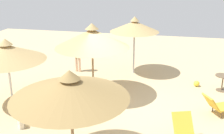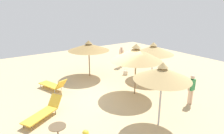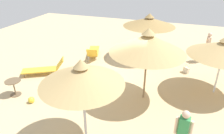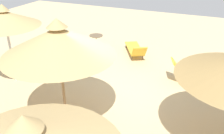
{
  "view_description": "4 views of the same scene",
  "coord_description": "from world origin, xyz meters",
  "px_view_note": "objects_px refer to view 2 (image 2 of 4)",
  "views": [
    {
      "loc": [
        -8.84,
        -1.63,
        4.61
      ],
      "look_at": [
        -0.07,
        0.29,
        1.5
      ],
      "focal_mm": 44.45,
      "sensor_mm": 36.0,
      "label": 1
    },
    {
      "loc": [
        8.33,
        -5.65,
        4.74
      ],
      "look_at": [
        -0.1,
        0.22,
        1.54
      ],
      "focal_mm": 31.81,
      "sensor_mm": 36.0,
      "label": 2
    },
    {
      "loc": [
        7.68,
        2.29,
        4.78
      ],
      "look_at": [
        0.71,
        -0.13,
        1.14
      ],
      "focal_mm": 33.21,
      "sensor_mm": 36.0,
      "label": 3
    },
    {
      "loc": [
        -2.58,
        5.69,
        4.29
      ],
      "look_at": [
        -0.16,
        0.02,
        1.24
      ],
      "focal_mm": 39.13,
      "sensor_mm": 36.0,
      "label": 4
    }
  ],
  "objects_px": {
    "parasol_umbrella_center": "(136,54)",
    "parasol_umbrella_far_left": "(153,50)",
    "parasol_umbrella_far_right": "(162,73)",
    "beach_ball": "(86,133)",
    "lounge_chair_near_left": "(53,85)",
    "lounge_chair_near_right": "(44,111)",
    "parasol_umbrella_back": "(89,47)",
    "side_table_round": "(58,131)",
    "person_standing_front": "(191,88)",
    "person_standing_edge": "(121,55)",
    "handbag": "(126,73)"
  },
  "relations": [
    {
      "from": "parasol_umbrella_center",
      "to": "parasol_umbrella_far_left",
      "type": "bearing_deg",
      "value": 116.28
    },
    {
      "from": "parasol_umbrella_far_left",
      "to": "parasol_umbrella_far_right",
      "type": "height_order",
      "value": "parasol_umbrella_far_right"
    },
    {
      "from": "beach_ball",
      "to": "parasol_umbrella_far_left",
      "type": "bearing_deg",
      "value": 114.89
    },
    {
      "from": "lounge_chair_near_left",
      "to": "lounge_chair_near_right",
      "type": "height_order",
      "value": "lounge_chair_near_left"
    },
    {
      "from": "lounge_chair_near_left",
      "to": "lounge_chair_near_right",
      "type": "bearing_deg",
      "value": -26.68
    },
    {
      "from": "parasol_umbrella_back",
      "to": "side_table_round",
      "type": "bearing_deg",
      "value": -37.87
    },
    {
      "from": "parasol_umbrella_center",
      "to": "parasol_umbrella_far_left",
      "type": "distance_m",
      "value": 3.03
    },
    {
      "from": "parasol_umbrella_center",
      "to": "lounge_chair_near_right",
      "type": "bearing_deg",
      "value": -94.46
    },
    {
      "from": "parasol_umbrella_far_left",
      "to": "lounge_chair_near_left",
      "type": "bearing_deg",
      "value": -105.57
    },
    {
      "from": "parasol_umbrella_center",
      "to": "lounge_chair_near_right",
      "type": "distance_m",
      "value": 5.3
    },
    {
      "from": "parasol_umbrella_center",
      "to": "lounge_chair_near_left",
      "type": "height_order",
      "value": "parasol_umbrella_center"
    },
    {
      "from": "lounge_chair_near_left",
      "to": "person_standing_front",
      "type": "xyz_separation_m",
      "value": [
        5.56,
        5.03,
        0.52
      ]
    },
    {
      "from": "parasol_umbrella_far_right",
      "to": "beach_ball",
      "type": "relative_size",
      "value": 11.05
    },
    {
      "from": "person_standing_edge",
      "to": "handbag",
      "type": "distance_m",
      "value": 2.11
    },
    {
      "from": "handbag",
      "to": "beach_ball",
      "type": "bearing_deg",
      "value": -50.75
    },
    {
      "from": "lounge_chair_near_left",
      "to": "lounge_chair_near_right",
      "type": "xyz_separation_m",
      "value": [
        2.69,
        -1.35,
        -0.03
      ]
    },
    {
      "from": "person_standing_edge",
      "to": "handbag",
      "type": "relative_size",
      "value": 3.64
    },
    {
      "from": "parasol_umbrella_far_left",
      "to": "person_standing_edge",
      "type": "bearing_deg",
      "value": -176.19
    },
    {
      "from": "parasol_umbrella_back",
      "to": "lounge_chair_near_right",
      "type": "relative_size",
      "value": 1.38
    },
    {
      "from": "parasol_umbrella_far_left",
      "to": "lounge_chair_near_left",
      "type": "relative_size",
      "value": 1.31
    },
    {
      "from": "parasol_umbrella_far_right",
      "to": "beach_ball",
      "type": "xyz_separation_m",
      "value": [
        -1.06,
        -2.84,
        -2.12
      ]
    },
    {
      "from": "parasol_umbrella_back",
      "to": "person_standing_edge",
      "type": "relative_size",
      "value": 1.69
    },
    {
      "from": "side_table_round",
      "to": "person_standing_edge",
      "type": "bearing_deg",
      "value": 128.93
    },
    {
      "from": "lounge_chair_near_left",
      "to": "parasol_umbrella_far_left",
      "type": "bearing_deg",
      "value": 74.43
    },
    {
      "from": "lounge_chair_near_right",
      "to": "person_standing_edge",
      "type": "bearing_deg",
      "value": 119.07
    },
    {
      "from": "parasol_umbrella_center",
      "to": "beach_ball",
      "type": "distance_m",
      "value": 4.9
    },
    {
      "from": "handbag",
      "to": "parasol_umbrella_far_left",
      "type": "bearing_deg",
      "value": 38.52
    },
    {
      "from": "parasol_umbrella_far_right",
      "to": "side_table_round",
      "type": "bearing_deg",
      "value": -108.72
    },
    {
      "from": "side_table_round",
      "to": "parasol_umbrella_back",
      "type": "bearing_deg",
      "value": 142.13
    },
    {
      "from": "parasol_umbrella_far_right",
      "to": "parasol_umbrella_far_left",
      "type": "bearing_deg",
      "value": 137.13
    },
    {
      "from": "parasol_umbrella_far_left",
      "to": "person_standing_front",
      "type": "relative_size",
      "value": 1.77
    },
    {
      "from": "parasol_umbrella_center",
      "to": "lounge_chair_near_right",
      "type": "relative_size",
      "value": 1.41
    },
    {
      "from": "parasol_umbrella_back",
      "to": "person_standing_front",
      "type": "relative_size",
      "value": 1.82
    },
    {
      "from": "lounge_chair_near_right",
      "to": "handbag",
      "type": "relative_size",
      "value": 4.44
    },
    {
      "from": "person_standing_front",
      "to": "lounge_chair_near_left",
      "type": "bearing_deg",
      "value": -137.82
    },
    {
      "from": "parasol_umbrella_far_right",
      "to": "lounge_chair_near_left",
      "type": "relative_size",
      "value": 1.31
    },
    {
      "from": "person_standing_edge",
      "to": "side_table_round",
      "type": "relative_size",
      "value": 2.51
    },
    {
      "from": "lounge_chair_near_right",
      "to": "person_standing_front",
      "type": "relative_size",
      "value": 1.32
    },
    {
      "from": "lounge_chair_near_left",
      "to": "handbag",
      "type": "relative_size",
      "value": 4.55
    },
    {
      "from": "handbag",
      "to": "parasol_umbrella_far_right",
      "type": "bearing_deg",
      "value": -25.95
    },
    {
      "from": "parasol_umbrella_back",
      "to": "person_standing_front",
      "type": "bearing_deg",
      "value": 18.09
    },
    {
      "from": "parasol_umbrella_far_right",
      "to": "beach_ball",
      "type": "bearing_deg",
      "value": -110.45
    },
    {
      "from": "side_table_round",
      "to": "lounge_chair_near_right",
      "type": "bearing_deg",
      "value": 177.53
    },
    {
      "from": "person_standing_front",
      "to": "side_table_round",
      "type": "distance_m",
      "value": 6.55
    },
    {
      "from": "parasol_umbrella_far_left",
      "to": "lounge_chair_near_left",
      "type": "xyz_separation_m",
      "value": [
        -1.74,
        -6.25,
        -1.62
      ]
    },
    {
      "from": "parasol_umbrella_center",
      "to": "side_table_round",
      "type": "height_order",
      "value": "parasol_umbrella_center"
    },
    {
      "from": "person_standing_edge",
      "to": "person_standing_front",
      "type": "bearing_deg",
      "value": -8.21
    },
    {
      "from": "person_standing_front",
      "to": "person_standing_edge",
      "type": "bearing_deg",
      "value": 171.79
    },
    {
      "from": "person_standing_front",
      "to": "side_table_round",
      "type": "bearing_deg",
      "value": -98.19
    },
    {
      "from": "parasol_umbrella_back",
      "to": "person_standing_front",
      "type": "distance_m",
      "value": 6.96
    }
  ]
}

